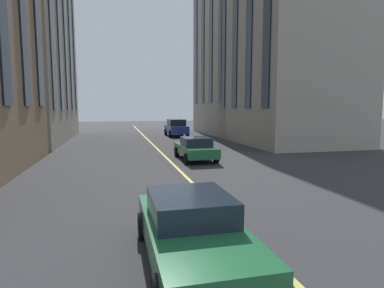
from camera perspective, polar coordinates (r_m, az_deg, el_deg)
The scene contains 7 objects.
lane_centre_line at distance 16.97m, azimuth -2.98°, elevation -4.07°, with size 80.00×0.16×0.01m.
car_blue_trailing at distance 35.25m, azimuth -2.85°, elevation 2.99°, with size 4.70×2.14×1.88m.
car_green_mid at distance 6.57m, azimuth 0.03°, elevation -15.00°, with size 4.40×1.95×1.37m.
car_green_parked_b at distance 19.09m, azimuth 0.62°, elevation -0.76°, with size 4.40×1.95×1.37m.
building_right_near at distance 40.76m, azimuth 9.93°, elevation 20.87°, with size 13.35×10.04×26.60m.
building_left_far at distance 34.60m, azimuth -29.57°, elevation 18.23°, with size 17.28×8.88×21.27m.
building_right_far at distance 30.78m, azimuth 17.08°, elevation 21.30°, with size 12.32×8.76×22.24m.
Camera 1 is at (3.60, 3.05, 3.11)m, focal length 29.65 mm.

